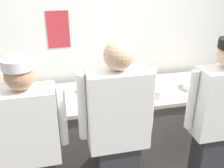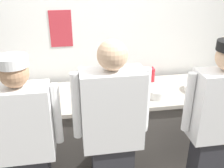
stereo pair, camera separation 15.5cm
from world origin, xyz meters
The scene contains 15 objects.
wall_back centered at (0.00, 0.91, 1.37)m, with size 4.41×0.11×2.73m.
prep_counter centered at (0.00, 0.40, 0.46)m, with size 2.81×0.76×0.92m.
chef_near_left centered at (-0.75, -0.31, 0.86)m, with size 0.59×0.24×1.61m.
chef_center centered at (-0.07, -0.35, 0.90)m, with size 0.62×0.24×1.70m.
chef_far_right centered at (0.85, -0.35, 0.88)m, with size 0.60×0.24×1.66m.
plate_stack_front centered at (0.51, 0.22, 0.96)m, with size 0.19×0.19×0.08m.
plate_stack_rear centered at (0.97, 0.30, 0.95)m, with size 0.25×0.25×0.06m.
mixing_bowl_steel centered at (0.11, 0.41, 0.97)m, with size 0.37×0.37×0.11m, color #B7BABF.
sheet_tray centered at (-0.96, 0.42, 0.93)m, with size 0.47×0.32×0.02m, color #B7BABF.
squeeze_bottle_primary centered at (0.57, 0.63, 1.01)m, with size 0.06×0.06×0.19m.
ramekin_green_sauce centered at (-0.27, 0.49, 0.94)m, with size 0.08×0.08×0.04m.
ramekin_orange_sauce centered at (-0.06, 0.62, 0.94)m, with size 0.09×0.09×0.04m.
ramekin_yellow_sauce centered at (0.60, 0.43, 0.94)m, with size 0.10×0.10×0.04m.
ramekin_red_sauce centered at (-0.62, 0.19, 0.94)m, with size 0.09×0.09×0.04m.
deli_cup centered at (0.40, 0.50, 0.97)m, with size 0.09×0.09×0.10m, color white.
Camera 2 is at (-0.35, -2.06, 2.17)m, focal length 41.42 mm.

